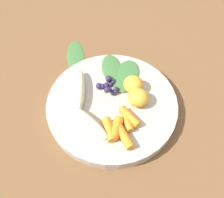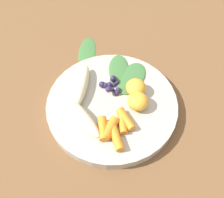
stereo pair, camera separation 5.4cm
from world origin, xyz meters
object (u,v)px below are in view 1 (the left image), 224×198
Objects in this scene: bowl at (112,105)px; banana_peeled_left at (86,121)px; orange_segment_near at (133,84)px; banana_peeled_right at (78,91)px; kale_leaf_stray at (76,56)px.

bowl is 0.08m from banana_peeled_left.
orange_segment_near reaches higher than bowl.
banana_peeled_left is at bearing 14.32° from banana_peeled_right.
banana_peeled_right reaches higher than kale_leaf_stray.
banana_peeled_right is (0.08, 0.00, 0.03)m from bowl.
banana_peeled_right is at bearing -178.88° from kale_leaf_stray.
bowl is 0.07m from orange_segment_near.
banana_peeled_left reaches higher than bowl.
orange_segment_near is at bearing 95.77° from banana_peeled_right.
kale_leaf_stray is (0.06, -0.13, -0.03)m from banana_peeled_right.
banana_peeled_left is 0.08m from banana_peeled_right.
banana_peeled_right is at bearing 2.40° from bowl.
kale_leaf_stray is at bearing 143.58° from banana_peeled_left.
kale_leaf_stray is (0.17, -0.08, -0.04)m from orange_segment_near.
banana_peeled_left is 0.14m from orange_segment_near.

